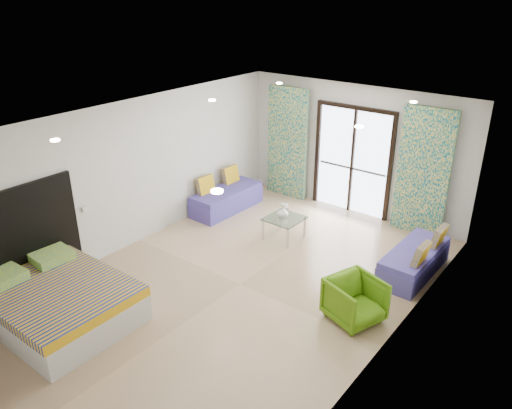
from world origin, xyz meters
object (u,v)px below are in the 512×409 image
Objects in this scene: daybed_right at (415,260)px; daybed_left at (226,198)px; armchair at (355,298)px; coffee_table at (284,220)px; bed at (59,303)px.

daybed_left is at bearing -179.43° from daybed_right.
daybed_left reaches higher than daybed_right.
armchair is (-0.21, -1.77, 0.11)m from daybed_right.
daybed_left reaches higher than coffee_table.
coffee_table is at bearing 76.50° from armchair.
daybed_right is at bearing 50.71° from bed.
daybed_left is 4.41m from armchair.
coffee_table is at bearing 74.57° from bed.
bed is 1.24× the size of daybed_right.
bed is at bearing 147.13° from armchair.
daybed_right is (4.23, -0.03, -0.01)m from daybed_left.
armchair is (3.38, 2.63, 0.07)m from bed.
bed is 2.80× the size of armchair.
daybed_left reaches higher than armchair.
daybed_right is at bearing 0.98° from daybed_left.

